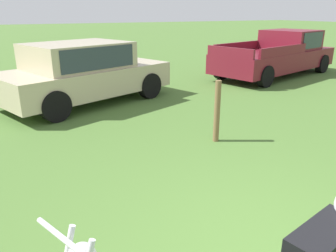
# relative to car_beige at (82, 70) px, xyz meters

# --- Properties ---
(car_beige) EXTENTS (4.40, 3.09, 1.43)m
(car_beige) POSITION_rel_car_beige_xyz_m (0.00, 0.00, 0.00)
(car_beige) COLOR #BCAD8C
(car_beige) RESTS_ON ground
(pickup_truck_burgundy) EXTENTS (5.31, 2.94, 1.49)m
(pickup_truck_burgundy) POSITION_rel_car_beige_xyz_m (6.91, 0.56, -0.05)
(pickup_truck_burgundy) COLOR maroon
(pickup_truck_burgundy) RESTS_ON ground
(fence_post_wooden) EXTENTS (0.10, 0.10, 1.05)m
(fence_post_wooden) POSITION_rel_car_beige_xyz_m (1.37, -3.58, -0.27)
(fence_post_wooden) COLOR brown
(fence_post_wooden) RESTS_ON ground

